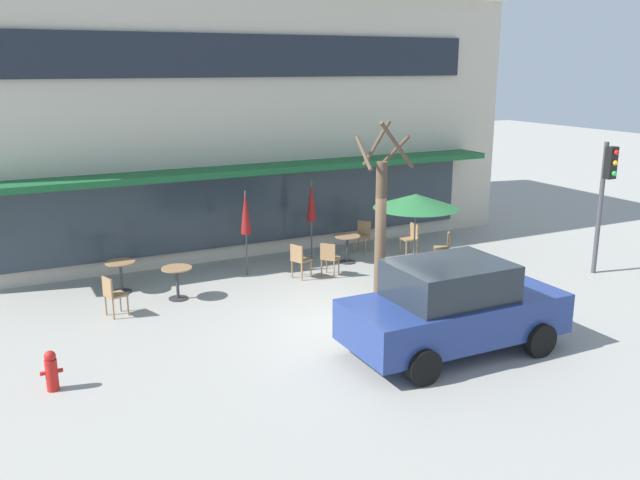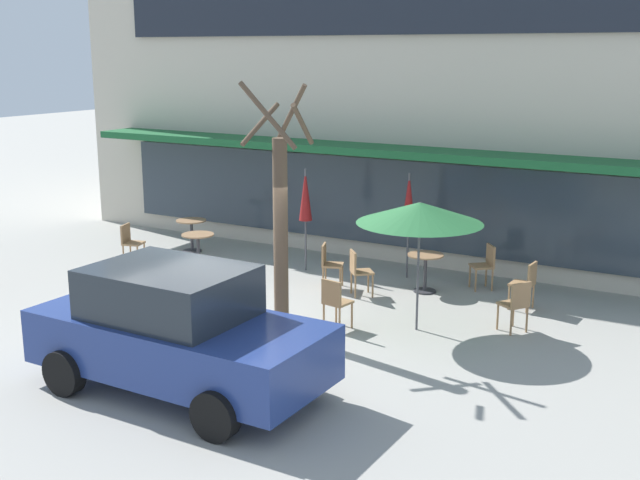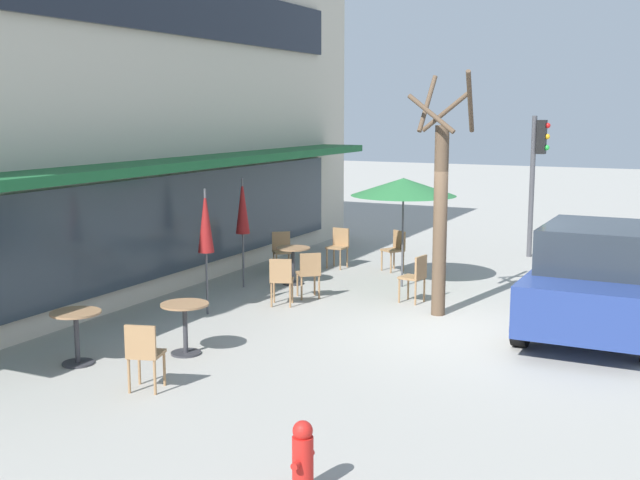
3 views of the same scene
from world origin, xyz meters
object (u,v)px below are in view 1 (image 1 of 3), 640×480
Objects in this scene: cafe_chair_0 at (389,274)px; cafe_chair_2 at (363,234)px; cafe_chair_6 at (113,293)px; cafe_chair_3 at (445,246)px; cafe_table_near_wall at (177,278)px; patio_umbrella_green_folded at (246,213)px; patio_umbrella_cream_folded at (311,202)px; cafe_chair_4 at (329,257)px; cafe_table_streetside at (121,271)px; traffic_light_pole at (606,186)px; fire_hydrant at (51,371)px; patio_umbrella_corner_open at (416,201)px; cafe_chair_1 at (411,237)px; cafe_chair_5 at (299,258)px; cafe_table_by_tree at (347,244)px; parked_sedan at (453,307)px; street_tree at (381,226)px.

cafe_chair_2 is (1.41, 3.57, 0.00)m from cafe_chair_0.
cafe_chair_3 is at bearing -0.67° from cafe_chair_6.
patio_umbrella_green_folded reaches higher than cafe_table_near_wall.
cafe_chair_4 is (-0.30, -1.63, -1.10)m from patio_umbrella_cream_folded.
traffic_light_pole reaches higher than cafe_table_streetside.
cafe_chair_6 reaches higher than fire_hydrant.
patio_umbrella_cream_folded reaches higher than cafe_table_streetside.
patio_umbrella_corner_open is 2.47× the size of cafe_chair_4.
patio_umbrella_corner_open reaches higher than cafe_chair_0.
cafe_chair_2 is 1.00× the size of cafe_chair_4.
cafe_chair_1 and cafe_chair_4 have the same top height.
cafe_chair_4 is at bearing -14.03° from cafe_chair_5.
cafe_chair_5 is at bearing 2.54° from cafe_table_near_wall.
fire_hydrant is (-8.03, -4.34, -0.16)m from cafe_table_by_tree.
cafe_chair_4 is 5.19m from parked_sedan.
cafe_table_streetside is at bearing 66.13° from fire_hydrant.
cafe_chair_0 is 1.00× the size of cafe_chair_1.
cafe_chair_4 is at bearing -12.78° from cafe_table_streetside.
cafe_chair_4 reaches higher than cafe_table_near_wall.
patio_umbrella_cream_folded is at bearing 20.56° from cafe_table_near_wall.
cafe_chair_2 is at bearing 15.59° from cafe_chair_6.
street_tree is at bearing -64.62° from patio_umbrella_green_folded.
cafe_chair_1 and cafe_chair_2 have the same top height.
cafe_chair_4 is at bearing 170.95° from cafe_chair_3.
street_tree is 5.91× the size of fire_hydrant.
traffic_light_pole is (3.06, -2.42, 1.77)m from cafe_chair_3.
parked_sedan is at bearing -90.49° from street_tree.
cafe_chair_1 reaches higher than fire_hydrant.
patio_umbrella_cream_folded is 3.12× the size of fire_hydrant.
parked_sedan is at bearing -100.62° from cafe_table_by_tree.
cafe_table_by_tree is at bearing 80.67° from cafe_chair_0.
patio_umbrella_corner_open is (5.67, -1.26, 1.51)m from cafe_table_near_wall.
patio_umbrella_corner_open is 2.04m from cafe_chair_0.
patio_umbrella_cream_folded is 1.00× the size of patio_umbrella_corner_open.
cafe_chair_6 is 0.21× the size of parked_sedan.
cafe_chair_3 is 8.69m from cafe_chair_6.
parked_sedan reaches higher than cafe_chair_0.
parked_sedan is at bearing -14.02° from fire_hydrant.
patio_umbrella_green_folded is 1.00× the size of patio_umbrella_cream_folded.
patio_umbrella_green_folded is 0.65× the size of traffic_light_pole.
cafe_chair_4 is at bearing -165.66° from cafe_chair_1.
cafe_table_streetside is 12.12m from traffic_light_pole.
cafe_chair_2 is at bearing 140.41° from cafe_chair_1.
patio_umbrella_green_folded is 1.00× the size of patio_umbrella_corner_open.
cafe_table_near_wall is at bearing -177.46° from cafe_chair_5.
cafe_table_streetside is 6.32m from cafe_chair_0.
patio_umbrella_green_folded is 2.20m from patio_umbrella_cream_folded.
cafe_chair_2 is 1.00× the size of cafe_chair_6.
cafe_chair_5 is at bearing 7.29° from cafe_chair_6.
cafe_table_streetside is 4.33m from cafe_chair_5.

